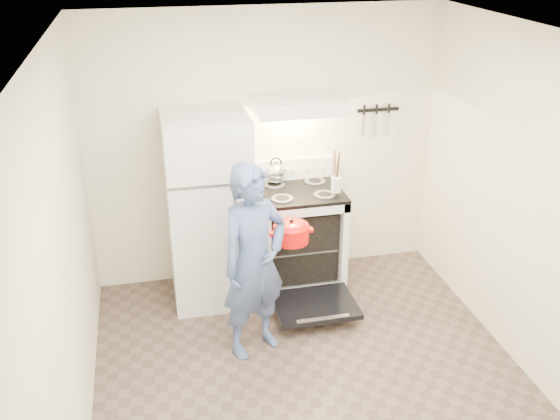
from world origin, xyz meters
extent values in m
plane|color=brown|center=(0.00, 0.00, 0.00)|extent=(3.60, 3.60, 0.00)
cube|color=beige|center=(0.00, 1.80, 1.25)|extent=(3.20, 0.02, 2.50)
cube|color=silver|center=(-0.58, 1.45, 0.85)|extent=(0.70, 0.70, 1.70)
cube|color=silver|center=(0.23, 1.48, 0.46)|extent=(0.76, 0.65, 0.92)
cube|color=black|center=(0.23, 1.48, 0.94)|extent=(0.76, 0.65, 0.03)
cube|color=silver|center=(0.23, 1.76, 1.05)|extent=(0.76, 0.07, 0.20)
cube|color=black|center=(0.23, 0.88, 0.12)|extent=(0.70, 0.54, 0.04)
cube|color=slate|center=(0.23, 1.48, 0.44)|extent=(0.60, 0.52, 0.01)
cube|color=silver|center=(0.23, 1.55, 1.71)|extent=(0.76, 0.50, 0.12)
cube|color=black|center=(1.05, 1.79, 1.55)|extent=(0.40, 0.02, 0.03)
cylinder|color=olive|center=(0.33, 1.41, 0.45)|extent=(0.31, 0.31, 0.02)
cylinder|color=silver|center=(0.52, 1.31, 1.05)|extent=(0.09, 0.09, 0.13)
imported|color=navy|center=(-0.34, 0.58, 0.79)|extent=(0.68, 0.59, 1.57)
camera|label=1|loc=(-1.05, -3.46, 3.12)|focal=40.00mm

